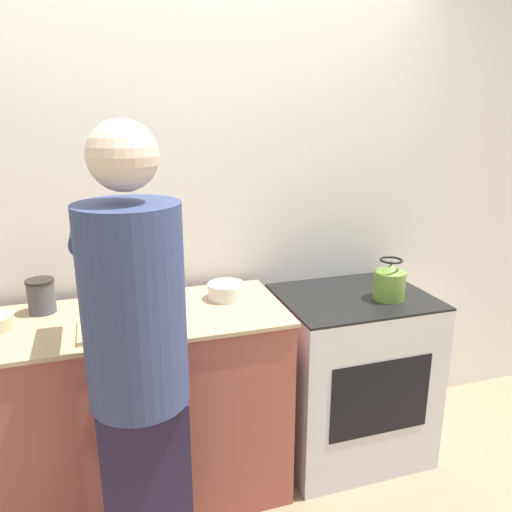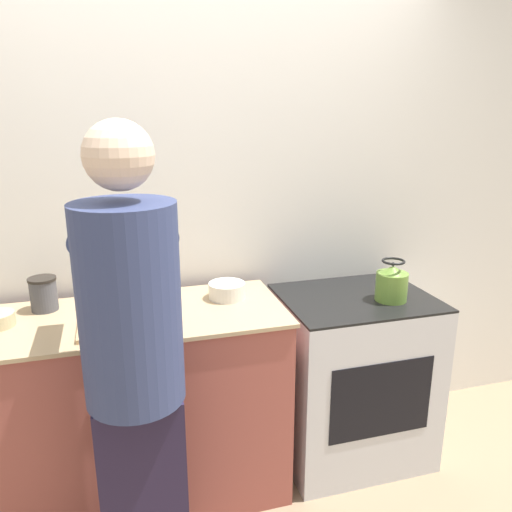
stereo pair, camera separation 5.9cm
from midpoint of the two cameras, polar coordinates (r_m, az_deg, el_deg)
wall_back at (r=2.57m, az=-5.98°, el=4.98°), size 8.00×0.05×2.60m
counter at (r=2.48m, az=-13.37°, el=-16.62°), size 1.42×0.60×0.94m
oven at (r=2.77m, az=11.52°, el=-13.29°), size 0.75×0.61×0.90m
person at (r=1.81m, az=-12.85°, el=-11.54°), size 0.39×0.62×1.78m
cutting_board at (r=2.15m, az=-14.27°, el=-7.68°), size 0.35×0.24×0.02m
knife at (r=2.15m, az=-15.71°, el=-7.51°), size 0.18×0.05×0.01m
kettle at (r=2.54m, az=15.89°, el=-3.03°), size 0.16×0.16×0.21m
bowl_mixing at (r=2.39m, az=-2.63°, el=-3.96°), size 0.17×0.17×0.08m
canister_jar at (r=2.42m, az=-22.47°, el=-4.02°), size 0.12×0.12×0.15m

